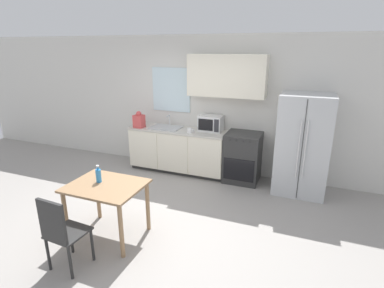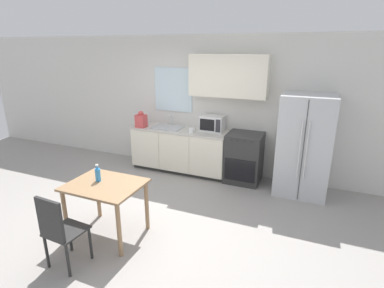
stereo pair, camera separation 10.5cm
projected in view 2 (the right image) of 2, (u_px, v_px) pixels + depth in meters
The scene contains 12 objects.
ground_plane at pixel (155, 216), 4.59m from camera, with size 12.00×12.00×0.00m, color gray.
wall_back at pixel (208, 101), 5.95m from camera, with size 12.00×0.38×2.70m.
kitchen_counter at pixel (181, 150), 6.15m from camera, with size 2.01×0.64×0.89m.
oven_range at pixel (244, 158), 5.66m from camera, with size 0.64×0.63×0.94m.
refrigerator at pixel (304, 145), 5.09m from camera, with size 0.86×0.79×1.74m.
kitchen_sink at pixel (168, 127), 6.13m from camera, with size 0.62×0.45×0.23m.
microwave at pixel (212, 123), 5.84m from camera, with size 0.45×0.32×0.31m.
coffee_mug at pixel (192, 131), 5.74m from camera, with size 0.13×0.09×0.09m.
grocery_bag_0 at pixel (141, 120), 6.13m from camera, with size 0.21×0.18×0.34m.
dining_table at pixel (106, 192), 3.95m from camera, with size 0.96×0.76×0.76m.
dining_chair_near at pixel (58, 228), 3.34m from camera, with size 0.42×0.42×0.93m.
drink_bottle at pixel (98, 174), 3.97m from camera, with size 0.07×0.07×0.23m.
Camera 2 is at (2.09, -3.49, 2.46)m, focal length 28.00 mm.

